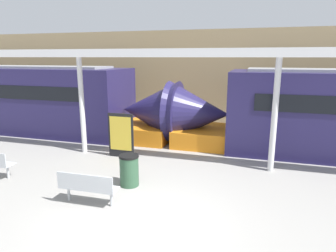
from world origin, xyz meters
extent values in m
plane|color=gray|center=(0.00, 0.00, 0.00)|extent=(60.00, 60.00, 0.00)
cube|color=tan|center=(0.00, 10.37, 2.50)|extent=(56.00, 0.20, 5.00)
cone|color=#231E4C|center=(0.01, 6.69, 1.32)|extent=(2.59, 2.63, 2.63)
cube|color=orange|center=(0.26, 6.69, 0.35)|extent=(2.33, 2.46, 0.70)
cone|color=#231E4C|center=(-2.14, 6.69, 1.32)|extent=(2.59, 2.63, 2.63)
cube|color=orange|center=(-2.39, 6.69, 0.35)|extent=(2.33, 2.46, 0.70)
cube|color=#ADB2B7|center=(-1.57, 0.58, 0.43)|extent=(1.52, 0.48, 0.04)
cube|color=#ADB2B7|center=(-1.57, 0.38, 0.65)|extent=(1.51, 0.07, 0.40)
cylinder|color=#ADB2B7|center=(-2.17, 0.56, 0.21)|extent=(0.07, 0.07, 0.41)
cylinder|color=#ADB2B7|center=(-0.97, 0.59, 0.21)|extent=(0.07, 0.07, 0.41)
cylinder|color=#ADB2B7|center=(-4.81, 1.27, 0.21)|extent=(0.07, 0.07, 0.41)
cylinder|color=#2D5138|center=(-1.05, 1.86, 0.43)|extent=(0.54, 0.54, 0.85)
cylinder|color=black|center=(-1.05, 1.86, 0.88)|extent=(0.57, 0.57, 0.06)
cube|color=black|center=(-2.35, 4.09, 0.82)|extent=(0.98, 0.06, 1.64)
cube|color=gold|center=(-2.35, 4.06, 0.90)|extent=(0.83, 0.01, 1.25)
cylinder|color=silver|center=(2.90, 4.24, 1.81)|extent=(0.19, 0.19, 3.62)
cylinder|color=silver|center=(-4.00, 4.24, 1.81)|extent=(0.19, 0.19, 3.62)
cube|color=silver|center=(2.90, 4.24, 3.76)|extent=(28.00, 0.60, 0.28)
camera|label=1|loc=(2.34, -5.54, 3.64)|focal=32.00mm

